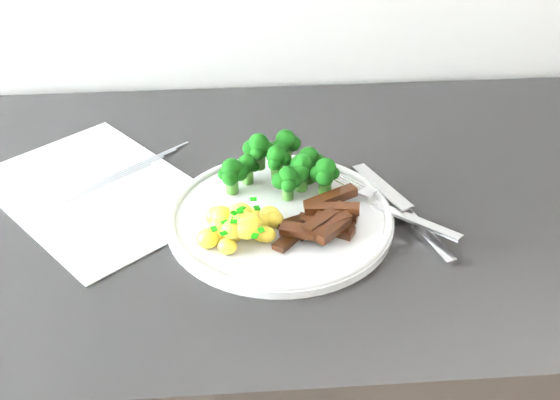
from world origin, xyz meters
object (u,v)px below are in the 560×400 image
at_px(broccoli, 283,164).
at_px(recipe_paper, 97,191).
at_px(plate, 280,217).
at_px(beef_strips, 321,220).
at_px(fork, 397,210).
at_px(knife, 413,221).
at_px(potatoes, 241,224).

bearing_deg(broccoli, recipe_paper, 175.87).
bearing_deg(plate, beef_strips, -30.43).
height_order(plate, fork, fork).
bearing_deg(knife, recipe_paper, 164.94).
xyz_separation_m(potatoes, fork, (0.17, 0.02, -0.01)).
xyz_separation_m(broccoli, beef_strips, (0.04, -0.08, -0.02)).
height_order(recipe_paper, potatoes, potatoes).
height_order(plate, knife, knife).
relative_size(recipe_paper, plate, 1.34).
height_order(plate, beef_strips, beef_strips).
bearing_deg(beef_strips, knife, 2.32).
relative_size(broccoli, knife, 0.74).
bearing_deg(knife, potatoes, -177.03).
bearing_deg(plate, recipe_paper, 160.50).
relative_size(beef_strips, fork, 0.75).
bearing_deg(fork, knife, -30.98).
height_order(potatoes, fork, potatoes).
xyz_separation_m(plate, broccoli, (0.01, 0.06, 0.03)).
relative_size(plate, broccoli, 1.81).
bearing_deg(plate, broccoli, 82.38).
distance_m(plate, potatoes, 0.06).
relative_size(broccoli, potatoes, 1.49).
distance_m(potatoes, knife, 0.19).
bearing_deg(potatoes, recipe_paper, 147.85).
bearing_deg(beef_strips, plate, 149.57).
distance_m(recipe_paper, beef_strips, 0.28).
relative_size(recipe_paper, knife, 1.79).
height_order(recipe_paper, fork, fork).
xyz_separation_m(recipe_paper, beef_strips, (0.26, -0.10, 0.02)).
relative_size(fork, knife, 0.73).
distance_m(beef_strips, knife, 0.10).
distance_m(plate, broccoli, 0.07).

